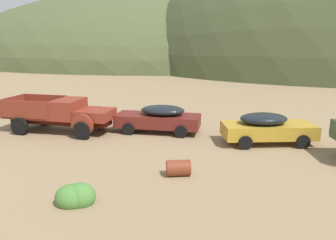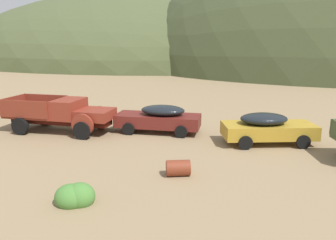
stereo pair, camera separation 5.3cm
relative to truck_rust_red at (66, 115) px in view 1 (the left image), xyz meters
name	(u,v)px [view 1 (the left image)]	position (x,y,z in m)	size (l,w,h in m)	color
hill_center	(144,61)	(-15.48, 65.47, -1.02)	(93.34, 72.65, 33.05)	#4C5633
truck_rust_red	(66,115)	(0.00, 0.00, 0.00)	(6.15, 2.53, 1.91)	#42140D
car_oxblood	(155,118)	(4.87, 1.12, -0.20)	(5.05, 2.00, 1.57)	maroon
car_mustard	(271,128)	(11.07, 0.40, -0.20)	(5.06, 2.97, 1.57)	#B28928
oil_drum_tipped	(178,168)	(7.33, -4.65, -0.71)	(1.05, 0.87, 0.61)	brown
bush_between_trucks	(76,197)	(4.58, -7.58, -0.79)	(1.28, 1.02, 0.87)	#4C8438
bush_front_left	(40,115)	(-3.46, 2.57, -0.78)	(1.15, 0.88, 0.94)	#5B8E42
bush_lone_scrub	(72,118)	(-0.88, 2.11, -0.72)	(1.14, 1.02, 1.19)	#4C8438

